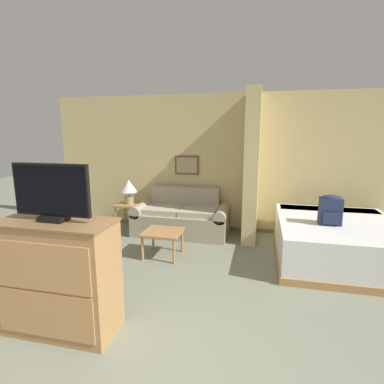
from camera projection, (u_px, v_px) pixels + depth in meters
wall_back at (225, 164)px, 5.76m from camera, size 6.94×0.16×2.60m
wall_partition_pillar at (252, 167)px, 5.19m from camera, size 0.24×0.82×2.60m
couch at (182, 217)px, 5.65m from camera, size 1.76×0.84×0.85m
coffee_table at (163, 234)px, 4.59m from camera, size 0.57×0.54×0.40m
side_table at (130, 208)px, 5.82m from camera, size 0.47×0.47×0.53m
table_lamp at (129, 188)px, 5.74m from camera, size 0.33×0.33×0.47m
tv_dresser at (59, 277)px, 2.81m from camera, size 1.09×0.49×1.10m
tv at (51, 193)px, 2.66m from camera, size 0.74×0.16×0.52m
bed at (337, 240)px, 4.48m from camera, size 1.73×2.02×0.59m
backpack at (330, 209)px, 4.24m from camera, size 0.29×0.22×0.43m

